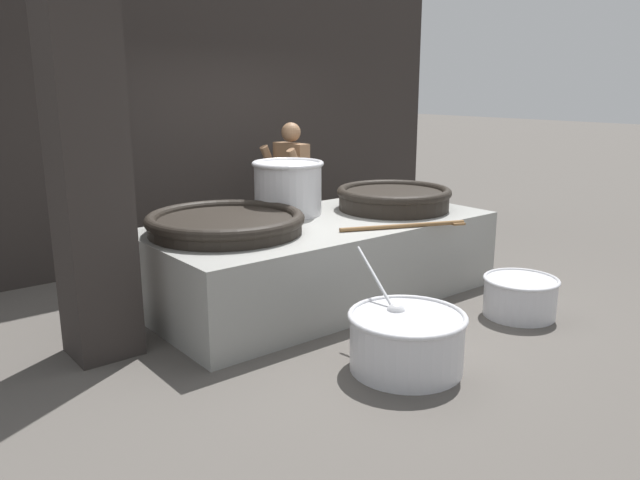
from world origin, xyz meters
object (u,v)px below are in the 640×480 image
Objects in this scene: giant_wok_far at (394,197)px; cook at (291,186)px; stock_pot at (288,187)px; giant_wok_near at (226,222)px; prep_bowl_vegetables at (406,338)px; prep_bowl_meat at (520,295)px.

giant_wok_far is 1.38m from cook.
giant_wok_near is at bearing -161.34° from stock_pot.
giant_wok_near is 1.93m from giant_wok_far.
prep_bowl_vegetables reaches higher than prep_bowl_meat.
giant_wok_far reaches higher than prep_bowl_meat.
prep_bowl_meat is (2.02, -1.70, -0.66)m from giant_wok_near.
cook is at bearing 36.26° from giant_wok_near.
stock_pot is at bearing 119.06° from prep_bowl_meat.
giant_wok_far reaches higher than prep_bowl_vegetables.
prep_bowl_vegetables is at bearing -176.04° from prep_bowl_meat.
giant_wok_far is at bearing 93.87° from prep_bowl_meat.
prep_bowl_meat is at bearing -39.99° from giant_wok_near.
giant_wok_far reaches higher than giant_wok_near.
cook reaches higher than prep_bowl_meat.
stock_pot is 0.64× the size of prep_bowl_vegetables.
giant_wok_near is 1.95× the size of stock_pot.
cook is at bearing 105.26° from giant_wok_far.
cook is (1.56, 1.14, 0.02)m from giant_wok_near.
prep_bowl_meat is (0.46, -2.84, -0.68)m from cook.
prep_bowl_vegetables is (0.43, -1.81, -0.62)m from giant_wok_near.
giant_wok_far is at bearing -5.42° from giant_wok_near.
cook reaches higher than prep_bowl_vegetables.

